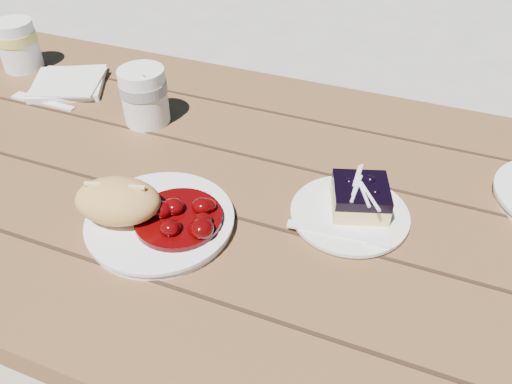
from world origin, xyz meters
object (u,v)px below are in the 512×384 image
at_px(bread_roll, 118,201).
at_px(coffee_cup, 144,96).
at_px(dessert_plate, 349,215).
at_px(picnic_table, 216,242).
at_px(blueberry_cake, 360,197).
at_px(second_cup, 18,45).
at_px(main_plate, 161,222).

bearing_deg(bread_roll, coffee_cup, 113.76).
bearing_deg(coffee_cup, dessert_plate, -16.49).
height_order(picnic_table, bread_roll, bread_roll).
xyz_separation_m(dessert_plate, blueberry_cake, (0.01, 0.01, 0.03)).
distance_m(picnic_table, blueberry_cake, 0.32).
bearing_deg(second_cup, dessert_plate, -15.27).
bearing_deg(coffee_cup, main_plate, -55.48).
height_order(dessert_plate, blueberry_cake, blueberry_cake).
bearing_deg(blueberry_cake, coffee_cup, 147.50).
height_order(blueberry_cake, coffee_cup, coffee_cup).
relative_size(picnic_table, main_plate, 9.03).
xyz_separation_m(picnic_table, second_cup, (-0.59, 0.22, 0.22)).
bearing_deg(blueberry_cake, dessert_plate, -141.81).
relative_size(bread_roll, blueberry_cake, 1.22).
bearing_deg(second_cup, coffee_cup, -13.90).
height_order(main_plate, coffee_cup, coffee_cup).
bearing_deg(coffee_cup, bread_roll, -66.24).
height_order(coffee_cup, second_cup, same).
xyz_separation_m(bread_roll, coffee_cup, (-0.12, 0.28, 0.01)).
height_order(bread_roll, dessert_plate, bread_roll).
xyz_separation_m(blueberry_cake, second_cup, (-0.85, 0.21, 0.02)).
bearing_deg(dessert_plate, main_plate, -154.64).
bearing_deg(dessert_plate, blueberry_cake, 56.31).
bearing_deg(second_cup, main_plate, -31.80).
bearing_deg(coffee_cup, blueberry_cake, -14.38).
bearing_deg(blueberry_cake, picnic_table, 162.31).
distance_m(blueberry_cake, second_cup, 0.88).
relative_size(bread_roll, second_cup, 1.16).
bearing_deg(bread_roll, second_cup, 144.09).
xyz_separation_m(main_plate, bread_roll, (-0.06, -0.02, 0.04)).
xyz_separation_m(blueberry_cake, coffee_cup, (-0.45, 0.12, 0.02)).
bearing_deg(picnic_table, blueberry_cake, 0.43).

